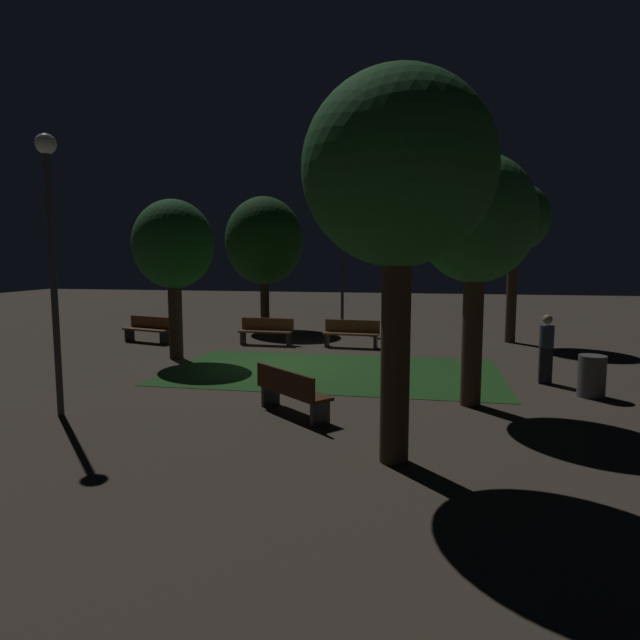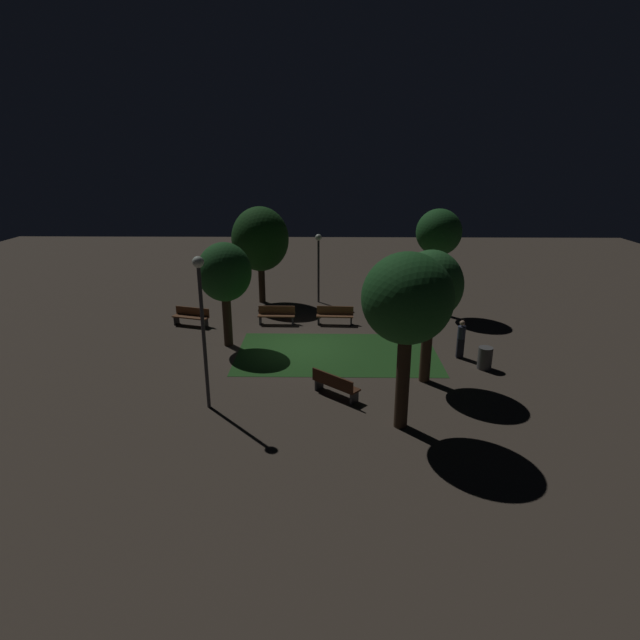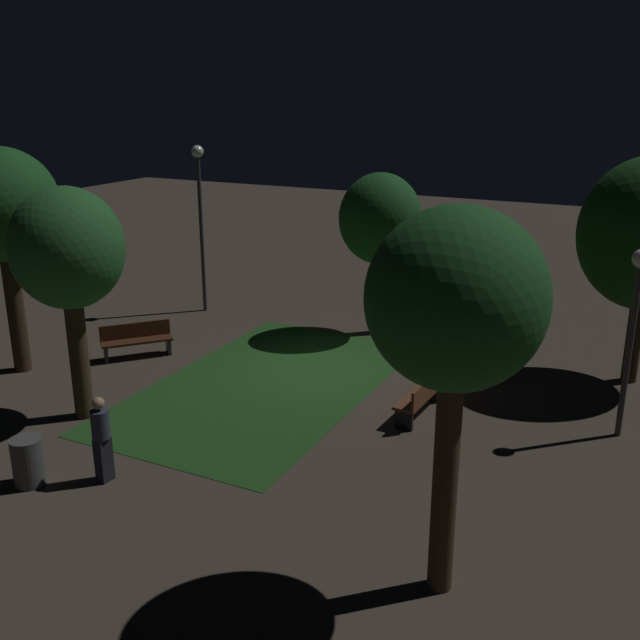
{
  "view_description": "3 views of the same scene",
  "coord_description": "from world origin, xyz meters",
  "px_view_note": "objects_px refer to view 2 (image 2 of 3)",
  "views": [
    {
      "loc": [
        -3.71,
        14.15,
        2.93
      ],
      "look_at": [
        -0.9,
        -0.56,
        1.18
      ],
      "focal_mm": 30.5,
      "sensor_mm": 36.0,
      "label": 1
    },
    {
      "loc": [
        -1.08,
        20.41,
        8.06
      ],
      "look_at": [
        -0.76,
        0.49,
        1.43
      ],
      "focal_mm": 28.39,
      "sensor_mm": 36.0,
      "label": 2
    },
    {
      "loc": [
        -15.1,
        -7.55,
        6.71
      ],
      "look_at": [
        -0.46,
        -0.26,
        1.45
      ],
      "focal_mm": 40.73,
      "sensor_mm": 36.0,
      "label": 3
    }
  ],
  "objects_px": {
    "bench_back_row": "(277,314)",
    "bench_front_left": "(335,384)",
    "lamp_post_near_wall": "(202,309)",
    "pedestrian": "(461,338)",
    "lamp_post_plaza_west": "(318,255)",
    "tree_lawn_side": "(260,239)",
    "bench_lawn_edge": "(335,315)",
    "tree_tall_center": "(407,301)",
    "tree_near_wall": "(439,234)",
    "bench_near_trees": "(191,316)",
    "tree_back_right": "(225,273)",
    "tree_right_canopy": "(431,287)",
    "trash_bin": "(485,358)"
  },
  "relations": [
    {
      "from": "bench_near_trees",
      "to": "tree_near_wall",
      "type": "height_order",
      "value": "tree_near_wall"
    },
    {
      "from": "tree_right_canopy",
      "to": "lamp_post_near_wall",
      "type": "relative_size",
      "value": 0.96
    },
    {
      "from": "tree_tall_center",
      "to": "tree_lawn_side",
      "type": "bearing_deg",
      "value": -66.27
    },
    {
      "from": "tree_lawn_side",
      "to": "tree_near_wall",
      "type": "relative_size",
      "value": 0.98
    },
    {
      "from": "tree_back_right",
      "to": "tree_right_canopy",
      "type": "bearing_deg",
      "value": 156.13
    },
    {
      "from": "bench_back_row",
      "to": "tree_tall_center",
      "type": "bearing_deg",
      "value": 116.1
    },
    {
      "from": "lamp_post_near_wall",
      "to": "bench_lawn_edge",
      "type": "bearing_deg",
      "value": -116.49
    },
    {
      "from": "tree_lawn_side",
      "to": "lamp_post_near_wall",
      "type": "xyz_separation_m",
      "value": [
        0.24,
        12.42,
        -0.14
      ]
    },
    {
      "from": "tree_near_wall",
      "to": "pedestrian",
      "type": "distance_m",
      "value": 7.05
    },
    {
      "from": "bench_back_row",
      "to": "pedestrian",
      "type": "distance_m",
      "value": 9.0
    },
    {
      "from": "bench_back_row",
      "to": "bench_front_left",
      "type": "xyz_separation_m",
      "value": [
        -2.77,
        7.81,
        0.0
      ]
    },
    {
      "from": "tree_tall_center",
      "to": "tree_back_right",
      "type": "xyz_separation_m",
      "value": [
        6.6,
        -6.8,
        -0.81
      ]
    },
    {
      "from": "bench_back_row",
      "to": "lamp_post_plaza_west",
      "type": "bearing_deg",
      "value": -117.3
    },
    {
      "from": "tree_back_right",
      "to": "pedestrian",
      "type": "height_order",
      "value": "tree_back_right"
    },
    {
      "from": "bench_back_row",
      "to": "pedestrian",
      "type": "relative_size",
      "value": 1.12
    },
    {
      "from": "bench_front_left",
      "to": "tree_lawn_side",
      "type": "bearing_deg",
      "value": -71.23
    },
    {
      "from": "lamp_post_near_wall",
      "to": "pedestrian",
      "type": "height_order",
      "value": "lamp_post_near_wall"
    },
    {
      "from": "bench_back_row",
      "to": "tree_lawn_side",
      "type": "bearing_deg",
      "value": -72.74
    },
    {
      "from": "tree_tall_center",
      "to": "lamp_post_plaza_west",
      "type": "distance_m",
      "value": 13.94
    },
    {
      "from": "tree_near_wall",
      "to": "pedestrian",
      "type": "relative_size",
      "value": 3.35
    },
    {
      "from": "bench_lawn_edge",
      "to": "bench_near_trees",
      "type": "distance_m",
      "value": 7.01
    },
    {
      "from": "bench_back_row",
      "to": "tree_near_wall",
      "type": "distance_m",
      "value": 9.11
    },
    {
      "from": "bench_lawn_edge",
      "to": "tree_near_wall",
      "type": "height_order",
      "value": "tree_near_wall"
    },
    {
      "from": "tree_right_canopy",
      "to": "lamp_post_plaza_west",
      "type": "relative_size",
      "value": 1.27
    },
    {
      "from": "bench_lawn_edge",
      "to": "lamp_post_near_wall",
      "type": "bearing_deg",
      "value": 63.51
    },
    {
      "from": "trash_bin",
      "to": "lamp_post_near_wall",
      "type": "bearing_deg",
      "value": 18.23
    },
    {
      "from": "bench_front_left",
      "to": "lamp_post_plaza_west",
      "type": "bearing_deg",
      "value": -86.19
    },
    {
      "from": "bench_near_trees",
      "to": "tree_lawn_side",
      "type": "xyz_separation_m",
      "value": [
        -2.95,
        -4.11,
        3.06
      ]
    },
    {
      "from": "pedestrian",
      "to": "tree_tall_center",
      "type": "bearing_deg",
      "value": 60.15
    },
    {
      "from": "bench_lawn_edge",
      "to": "tree_near_wall",
      "type": "bearing_deg",
      "value": -158.69
    },
    {
      "from": "bench_lawn_edge",
      "to": "tree_tall_center",
      "type": "xyz_separation_m",
      "value": [
        -1.9,
        9.74,
        3.56
      ]
    },
    {
      "from": "bench_front_left",
      "to": "bench_back_row",
      "type": "bearing_deg",
      "value": -70.51
    },
    {
      "from": "bench_back_row",
      "to": "tree_tall_center",
      "type": "distance_m",
      "value": 11.42
    },
    {
      "from": "bench_front_left",
      "to": "pedestrian",
      "type": "height_order",
      "value": "pedestrian"
    },
    {
      "from": "tree_tall_center",
      "to": "pedestrian",
      "type": "bearing_deg",
      "value": -119.85
    },
    {
      "from": "tree_tall_center",
      "to": "tree_back_right",
      "type": "bearing_deg",
      "value": -45.86
    },
    {
      "from": "tree_right_canopy",
      "to": "tree_back_right",
      "type": "distance_m",
      "value": 8.68
    },
    {
      "from": "tree_right_canopy",
      "to": "lamp_post_near_wall",
      "type": "height_order",
      "value": "lamp_post_near_wall"
    },
    {
      "from": "tree_lawn_side",
      "to": "lamp_post_plaza_west",
      "type": "xyz_separation_m",
      "value": [
        -3.17,
        -0.04,
        -0.88
      ]
    },
    {
      "from": "tree_tall_center",
      "to": "lamp_post_near_wall",
      "type": "height_order",
      "value": "tree_tall_center"
    },
    {
      "from": "tree_lawn_side",
      "to": "tree_back_right",
      "type": "relative_size",
      "value": 1.17
    },
    {
      "from": "bench_near_trees",
      "to": "tree_tall_center",
      "type": "height_order",
      "value": "tree_tall_center"
    },
    {
      "from": "tree_tall_center",
      "to": "tree_near_wall",
      "type": "xyz_separation_m",
      "value": [
        -3.32,
        -11.78,
        0.1
      ]
    },
    {
      "from": "lamp_post_near_wall",
      "to": "bench_front_left",
      "type": "bearing_deg",
      "value": -169.23
    },
    {
      "from": "bench_near_trees",
      "to": "pedestrian",
      "type": "xyz_separation_m",
      "value": [
        -12.09,
        3.9,
        0.37
      ]
    },
    {
      "from": "tree_back_right",
      "to": "tree_near_wall",
      "type": "xyz_separation_m",
      "value": [
        -9.92,
        -4.98,
        0.92
      ]
    },
    {
      "from": "tree_right_canopy",
      "to": "trash_bin",
      "type": "bearing_deg",
      "value": -155.66
    },
    {
      "from": "bench_back_row",
      "to": "pedestrian",
      "type": "xyz_separation_m",
      "value": [
        -7.96,
        4.2,
        0.37
      ]
    },
    {
      "from": "bench_near_trees",
      "to": "trash_bin",
      "type": "height_order",
      "value": "bench_near_trees"
    },
    {
      "from": "tree_lawn_side",
      "to": "tree_near_wall",
      "type": "height_order",
      "value": "tree_near_wall"
    }
  ]
}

